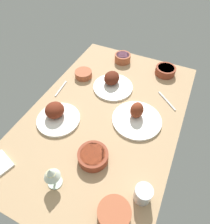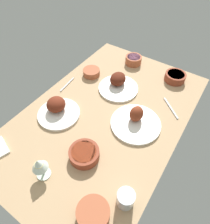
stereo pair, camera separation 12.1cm
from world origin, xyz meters
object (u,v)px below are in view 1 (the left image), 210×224
bowl_sauce (93,156)px  plate_near_viewer (57,115)px  bowl_onions (123,58)px  fork_loose (167,101)px  bowl_pasta (165,70)px  water_tumbler (143,194)px  bowl_cream (114,213)px  plate_far_side (137,117)px  spoon_loose (61,89)px  plate_center_main (112,83)px  bowl_potatoes (83,74)px  wine_glass (51,174)px

bowl_sauce → plate_near_viewer: bearing=65.1°
bowl_onions → fork_loose: (-29.14, -43.04, -2.96)cm
bowl_pasta → water_tumbler: size_ratio=1.64×
bowl_pasta → water_tumbler: (-92.89, -12.41, 1.34)cm
plate_near_viewer → bowl_sauce: plate_near_viewer is taller
bowl_cream → bowl_pasta: bearing=2.1°
plate_far_side → fork_loose: 26.55cm
bowl_onions → spoon_loose: 55.51cm
plate_near_viewer → water_tumbler: bearing=-110.4°
bowl_onions → plate_center_main: bearing=-171.5°
bowl_potatoes → fork_loose: (0.87, -61.93, -2.12)cm
bowl_sauce → water_tumbler: water_tumbler is taller
plate_center_main → fork_loose: size_ratio=1.50×
plate_far_side → bowl_onions: 60.11cm
plate_far_side → spoon_loose: bearing=86.5°
bowl_cream → fork_loose: (77.48, -4.41, -2.86)cm
bowl_onions → bowl_pasta: bearing=-92.3°
bowl_cream → bowl_onions: bowl_onions is taller
plate_near_viewer → bowl_potatoes: size_ratio=2.10×
fork_loose → spoon_loose: 72.28cm
plate_near_viewer → bowl_onions: (71.54, -14.05, -0.01)cm
plate_center_main → plate_near_viewer: 44.87cm
bowl_pasta → bowl_potatoes: bearing=118.1°
water_tumbler → bowl_pasta: bearing=7.6°
plate_far_side → wine_glass: 58.14cm
plate_far_side → wine_glass: size_ratio=2.11×
bowl_cream → wine_glass: wine_glass is taller
spoon_loose → bowl_potatoes: bearing=152.3°
plate_center_main → fork_loose: plate_center_main is taller
bowl_pasta → bowl_onions: bearing=87.7°
plate_near_viewer → bowl_sauce: size_ratio=1.65×
bowl_onions → water_tumbler: bearing=-153.5°
water_tumbler → spoon_loose: (45.62, 73.64, -4.04)cm
wine_glass → bowl_onions: bearing=4.1°
bowl_cream → plate_near_viewer: bearing=56.3°
plate_near_viewer → fork_loose: size_ratio=1.43×
plate_far_side → bowl_pasta: (50.73, -4.74, 0.49)cm
bowl_onions → plate_near_viewer: bearing=168.9°
bowl_potatoes → bowl_pasta: bearing=-61.9°
bowl_onions → wine_glass: wine_glass is taller
plate_near_viewer → spoon_loose: 26.25cm
bowl_pasta → bowl_sauce: (-85.12, 16.44, -0.15)cm
bowl_onions → spoon_loose: size_ratio=0.78×
bowl_sauce → fork_loose: (57.37, -24.80, -2.55)cm
bowl_pasta → wine_glass: bearing=165.3°
plate_far_side → bowl_onions: size_ratio=2.37×
plate_center_main → plate_far_side: bearing=-130.2°
bowl_pasta → bowl_potatoes: (-28.62, 53.57, -0.58)cm
plate_near_viewer → water_tumbler: (-22.74, -61.13, 1.07)cm
wine_glass → fork_loose: wine_glass is taller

